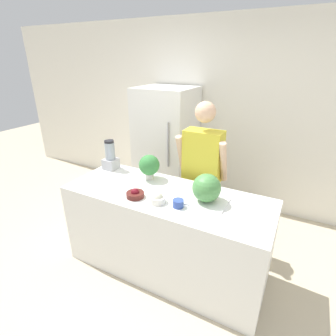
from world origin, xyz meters
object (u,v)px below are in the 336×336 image
Objects in this scene: bowl_cherries at (135,194)px; bowl_small_blue at (178,203)px; person at (202,175)px; blender at (110,157)px; refrigerator at (166,147)px; bowl_cream at (157,198)px; watermelon at (207,188)px; potted_plant at (149,166)px.

bowl_cherries is 0.43m from bowl_small_blue.
blender is (-0.98, -0.36, 0.17)m from person.
refrigerator reaches higher than bowl_cream.
watermelon is 0.75× the size of blender.
blender is (-1.24, 0.21, 0.00)m from watermelon.
refrigerator is at bearing 121.74° from bowl_small_blue.
refrigerator is 10.36× the size of bowl_cherries.
bowl_small_blue is at bearing 4.26° from bowl_cherries.
potted_plant is (-0.09, 0.40, 0.12)m from bowl_cherries.
potted_plant is (-0.52, 0.37, 0.12)m from bowl_small_blue.
person reaches higher than bowl_cream.
potted_plant is at bearing 165.63° from watermelon.
watermelon is at bearing 29.10° from bowl_cream.
bowl_cream is (0.71, -1.49, 0.07)m from refrigerator.
watermelon reaches higher than bowl_small_blue.
refrigerator is at bearing 115.59° from bowl_cream.
blender is at bearing 170.57° from watermelon.
refrigerator is 1.02× the size of person.
bowl_small_blue is at bearing -35.48° from potted_plant.
watermelon is at bearing 20.00° from bowl_cherries.
bowl_cherries is at bearing -72.23° from refrigerator.
bowl_cream is (-0.38, -0.21, -0.10)m from watermelon.
blender is (-0.15, -1.07, 0.17)m from refrigerator.
person is 6.29× the size of potted_plant.
bowl_cream is at bearing -174.08° from bowl_small_blue.
blender is at bearing 159.47° from bowl_small_blue.
bowl_cream is 0.96m from blender.
refrigerator reaches higher than bowl_small_blue.
blender is (-0.86, 0.42, 0.10)m from bowl_cream.
refrigerator is 1.57m from bowl_cherries.
watermelon is 0.44m from bowl_cream.
bowl_cream is 0.52m from potted_plant.
refrigerator is 11.82× the size of bowl_cream.
bowl_small_blue is 0.65m from potted_plant.
blender is (-0.63, 0.43, 0.11)m from bowl_cherries.
watermelon is 2.66× the size of bowl_small_blue.
watermelon is 0.95× the size of potted_plant.
person is 0.76m from bowl_small_blue.
watermelon reaches higher than bowl_cherries.
bowl_small_blue is 1.13m from blender.
potted_plant is (-0.44, -0.39, 0.17)m from person.
bowl_cream is 1.51× the size of bowl_small_blue.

